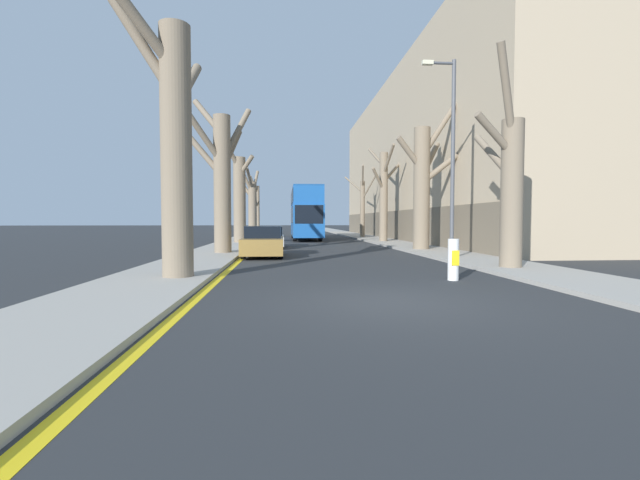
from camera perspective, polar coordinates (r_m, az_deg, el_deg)
The scene contains 19 objects.
ground_plane at distance 8.97m, azimuth 9.44°, elevation -8.15°, with size 300.00×300.00×0.00m, color #2B2D30.
sidewalk_left at distance 58.67m, azimuth -8.20°, elevation 0.99°, with size 2.91×120.00×0.12m, color #A39E93.
sidewalk_right at distance 59.09m, azimuth 2.89°, elevation 1.02°, with size 2.91×120.00×0.12m, color #A39E93.
building_facade_right at distance 41.84m, azimuth 15.53°, elevation 10.10°, with size 10.08×44.05×14.45m.
kerb_line_stripe at distance 58.60m, azimuth -6.61°, elevation 0.94°, with size 0.24×120.00×0.01m, color yellow.
street_tree_left_0 at distance 12.74m, azimuth -18.95°, elevation 12.77°, with size 2.47×3.65×8.22m.
street_tree_left_1 at distance 21.65m, azimuth -13.11°, elevation 8.44°, with size 3.87×3.05×7.82m.
street_tree_left_2 at distance 31.51m, azimuth -10.69°, elevation 5.69°, with size 2.15×2.52×7.06m.
street_tree_left_3 at distance 41.54m, azimuth -9.08°, elevation 4.69°, with size 2.33×4.41×6.59m.
street_tree_left_4 at distance 49.95m, azimuth -8.42°, elevation 4.27°, with size 1.81×2.82×6.74m.
street_tree_right_0 at distance 15.66m, azimuth 23.98°, elevation 6.76°, with size 1.91×3.27×7.15m.
street_tree_right_1 at distance 24.31m, azimuth 13.59°, elevation 7.38°, with size 3.59×2.64×8.10m.
street_tree_right_2 at distance 33.32m, azimuth 8.49°, elevation 6.32°, with size 3.18×4.92×7.59m.
street_tree_right_3 at distance 41.63m, azimuth 5.66°, elevation 4.72°, with size 2.50×4.44×6.82m.
double_decker_bus at distance 38.00m, azimuth -1.94°, elevation 3.88°, with size 2.44×11.12×4.46m.
parked_car_0 at distance 19.94m, azimuth -7.56°, elevation -0.29°, with size 1.83×4.04×1.42m.
parked_car_1 at distance 26.56m, azimuth -6.86°, elevation 0.32°, with size 1.88×4.31×1.31m.
lamp_post at distance 18.53m, azimuth 17.02°, elevation 11.40°, with size 1.40×0.20×8.16m.
traffic_bollard at distance 12.50m, azimuth 17.35°, elevation -2.51°, with size 0.30×0.31×1.16m.
Camera 1 is at (-2.17, -8.54, 1.67)m, focal length 24.00 mm.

